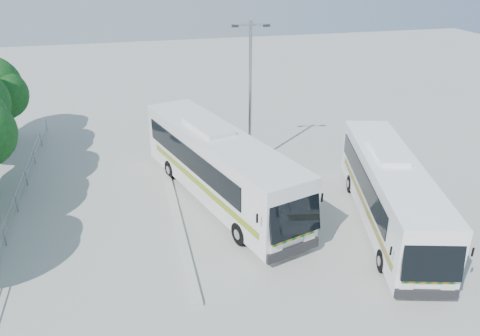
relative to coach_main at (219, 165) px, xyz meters
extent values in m
plane|color=#A0A09B|center=(-0.16, -1.92, -1.99)|extent=(100.00, 100.00, 0.00)
cube|color=#B2B2AD|center=(-2.46, 0.08, -1.91)|extent=(0.40, 16.00, 0.15)
cylinder|color=gray|center=(-10.16, 2.08, -1.04)|extent=(0.06, 22.00, 0.06)
cylinder|color=gray|center=(-10.16, 2.08, -1.44)|extent=(0.06, 22.00, 0.06)
cylinder|color=gray|center=(-10.16, 12.08, -1.49)|extent=(0.06, 0.06, 1.00)
sphere|color=#103D12|center=(-12.10, 10.87, 1.48)|extent=(3.28, 3.28, 3.28)
cube|color=silver|center=(-0.01, 0.03, 0.01)|extent=(6.28, 13.02, 3.25)
cube|color=black|center=(1.87, -6.12, 0.41)|extent=(2.49, 1.18, 2.07)
cube|color=black|center=(-1.49, 0.25, 0.41)|extent=(3.03, 9.81, 1.17)
cube|color=black|center=(1.10, 1.04, 0.41)|extent=(3.03, 9.81, 1.17)
cube|color=#0C5A18|center=(-1.22, -0.67, -0.60)|extent=(3.26, 10.62, 0.30)
cylinder|color=black|center=(0.05, -4.30, -1.45)|extent=(0.62, 1.11, 1.07)
cylinder|color=black|center=(2.36, -3.60, -1.45)|extent=(0.62, 1.11, 1.07)
cylinder|color=black|center=(-2.22, 3.15, -1.45)|extent=(0.62, 1.11, 1.07)
cylinder|color=black|center=(0.09, 3.85, -1.45)|extent=(0.62, 1.11, 1.07)
cube|color=white|center=(7.26, -4.30, -0.21)|extent=(5.30, 11.60, 2.89)
cube|color=black|center=(5.74, -9.81, 0.15)|extent=(2.22, 1.00, 1.84)
cube|color=black|center=(6.25, -3.43, 0.15)|extent=(2.46, 8.79, 1.04)
cube|color=black|center=(8.57, -4.07, 0.15)|extent=(2.46, 8.79, 1.04)
cube|color=#0D5D27|center=(6.02, -4.25, -0.76)|extent=(2.64, 9.52, 0.27)
cylinder|color=black|center=(5.25, -7.58, -1.51)|extent=(0.53, 0.99, 0.95)
cylinder|color=black|center=(7.31, -8.15, -1.51)|extent=(0.53, 0.99, 0.95)
cylinder|color=black|center=(7.08, -0.91, -1.51)|extent=(0.53, 0.99, 0.95)
cylinder|color=black|center=(9.15, -1.48, -1.51)|extent=(0.53, 0.99, 0.95)
cylinder|color=gray|center=(2.63, 3.74, 2.28)|extent=(0.19, 0.19, 8.54)
cylinder|color=gray|center=(2.63, 3.74, 6.34)|extent=(1.70, 0.34, 0.09)
cube|color=black|center=(1.79, 3.87, 6.28)|extent=(0.40, 0.25, 0.13)
cube|color=black|center=(3.47, 3.62, 6.28)|extent=(0.40, 0.25, 0.13)
camera|label=1|loc=(-4.17, -21.38, 10.06)|focal=35.00mm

